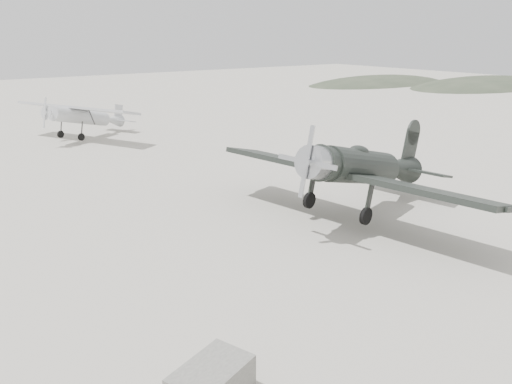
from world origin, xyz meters
The scene contains 5 objects.
ground centered at (0.00, 0.00, 0.00)m, with size 160.00×160.00×0.00m, color #A7A494.
hill_east_north centered at (60.00, 28.00, 0.00)m, with size 36.00×18.00×6.00m, color #333D2C.
hill_northeast centered at (50.00, 40.00, 0.00)m, with size 32.00×16.00×5.20m, color #333D2C.
lowwing_monoplane centered at (3.86, 0.50, 2.11)m, with size 8.96×12.44×3.99m.
highwing_monoplane centered at (-0.75, 23.73, 1.86)m, with size 7.94×10.12×2.98m.
Camera 1 is at (-11.69, -13.43, 7.56)m, focal length 35.00 mm.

